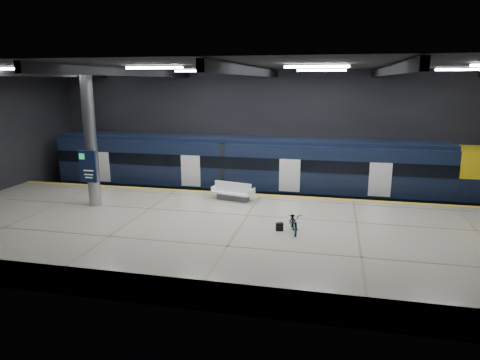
% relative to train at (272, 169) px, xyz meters
% --- Properties ---
extents(ground, '(30.00, 30.00, 0.00)m').
position_rel_train_xyz_m(ground, '(-0.23, -5.50, -2.06)').
color(ground, black).
rests_on(ground, ground).
extents(room_shell, '(30.10, 16.10, 8.05)m').
position_rel_train_xyz_m(room_shell, '(-0.23, -5.49, 3.66)').
color(room_shell, black).
rests_on(room_shell, ground).
extents(platform, '(30.00, 11.00, 1.10)m').
position_rel_train_xyz_m(platform, '(-0.23, -8.00, -1.51)').
color(platform, '#BEB1A0').
rests_on(platform, ground).
extents(safety_strip, '(30.00, 0.40, 0.01)m').
position_rel_train_xyz_m(safety_strip, '(-0.23, -2.75, -0.95)').
color(safety_strip, gold).
rests_on(safety_strip, platform).
extents(rails, '(30.00, 1.52, 0.16)m').
position_rel_train_xyz_m(rails, '(-0.23, 0.00, -1.98)').
color(rails, gray).
rests_on(rails, ground).
extents(train, '(29.40, 2.84, 3.79)m').
position_rel_train_xyz_m(train, '(0.00, 0.00, 0.00)').
color(train, black).
rests_on(train, ground).
extents(bench, '(2.36, 1.40, 0.97)m').
position_rel_train_xyz_m(bench, '(-1.53, -4.05, -0.62)').
color(bench, '#595B60').
rests_on(bench, platform).
extents(bicycle, '(0.95, 1.79, 0.89)m').
position_rel_train_xyz_m(bicycle, '(2.12, -8.34, -0.51)').
color(bicycle, '#99999E').
rests_on(bicycle, platform).
extents(pannier_bag, '(0.34, 0.27, 0.35)m').
position_rel_train_xyz_m(pannier_bag, '(1.52, -8.34, -0.78)').
color(pannier_bag, black).
rests_on(pannier_bag, platform).
extents(info_column, '(0.90, 0.78, 6.90)m').
position_rel_train_xyz_m(info_column, '(-8.23, -6.52, 2.40)').
color(info_column, '#9EA0A5').
rests_on(info_column, platform).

